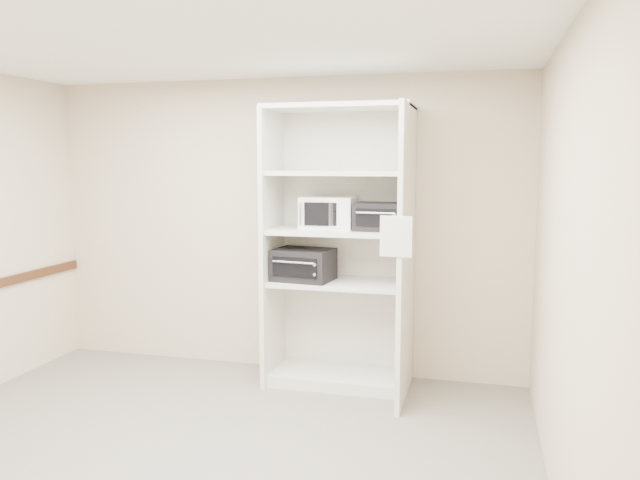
% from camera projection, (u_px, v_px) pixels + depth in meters
% --- Properties ---
extents(floor, '(4.50, 4.00, 0.01)m').
position_uv_depth(floor, '(187.00, 463.00, 4.05)').
color(floor, '#645E57').
rests_on(floor, ground).
extents(ceiling, '(4.50, 4.00, 0.01)m').
position_uv_depth(ceiling, '(175.00, 34.00, 3.71)').
color(ceiling, white).
extents(wall_back, '(4.50, 0.02, 2.70)m').
position_uv_depth(wall_back, '(281.00, 226.00, 5.80)').
color(wall_back, '#C7B093').
rests_on(wall_back, ground).
extents(wall_right, '(0.02, 4.00, 2.70)m').
position_uv_depth(wall_right, '(566.00, 274.00, 3.31)').
color(wall_right, '#C7B093').
rests_on(wall_right, ground).
extents(shelving_unit, '(1.24, 0.92, 2.42)m').
position_uv_depth(shelving_unit, '(344.00, 257.00, 5.37)').
color(shelving_unit, silver).
rests_on(shelving_unit, floor).
extents(microwave, '(0.46, 0.35, 0.27)m').
position_uv_depth(microwave, '(329.00, 212.00, 5.41)').
color(microwave, white).
rests_on(microwave, shelving_unit).
extents(toaster_oven_upper, '(0.42, 0.33, 0.23)m').
position_uv_depth(toaster_oven_upper, '(380.00, 217.00, 5.23)').
color(toaster_oven_upper, black).
rests_on(toaster_oven_upper, shelving_unit).
extents(toaster_oven_lower, '(0.54, 0.43, 0.27)m').
position_uv_depth(toaster_oven_lower, '(304.00, 265.00, 5.41)').
color(toaster_oven_lower, black).
rests_on(toaster_oven_lower, shelving_unit).
extents(paper_sign, '(0.24, 0.02, 0.30)m').
position_uv_depth(paper_sign, '(396.00, 237.00, 4.60)').
color(paper_sign, white).
rests_on(paper_sign, shelving_unit).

